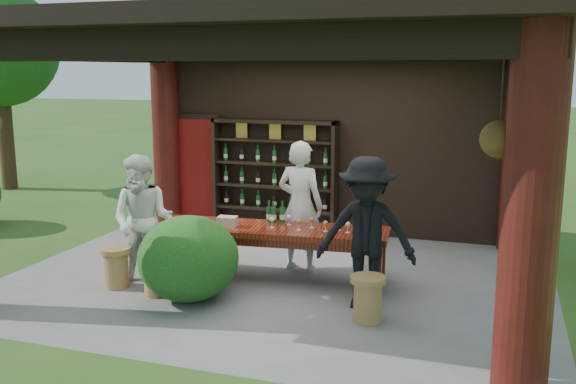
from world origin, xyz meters
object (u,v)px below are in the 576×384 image
(host, at_px, (300,206))
(napkin_basket, at_px, (227,221))
(stool_near_left, at_px, (154,278))
(guest_woman, at_px, (143,221))
(stool_near_right, at_px, (368,298))
(wine_shelf, at_px, (274,176))
(tasting_table, at_px, (272,235))
(guest_man, at_px, (366,233))
(stool_far_left, at_px, (116,266))

(host, relative_size, napkin_basket, 7.30)
(stool_near_left, height_order, host, host)
(stool_near_left, xyz_separation_m, napkin_basket, (0.63, 0.93, 0.58))
(stool_near_left, height_order, guest_woman, guest_woman)
(stool_near_right, relative_size, host, 0.29)
(guest_woman, bearing_deg, wine_shelf, 70.22)
(tasting_table, height_order, stool_near_right, tasting_table)
(stool_near_left, relative_size, guest_man, 0.24)
(tasting_table, relative_size, stool_far_left, 5.96)
(tasting_table, distance_m, stool_near_left, 1.69)
(wine_shelf, xyz_separation_m, guest_man, (2.32, -3.21, -0.08))
(napkin_basket, bearing_deg, tasting_table, 15.65)
(tasting_table, bearing_deg, wine_shelf, 108.70)
(stool_near_right, height_order, host, host)
(stool_near_right, height_order, stool_far_left, stool_far_left)
(guest_man, distance_m, napkin_basket, 2.10)
(stool_near_left, distance_m, napkin_basket, 1.27)
(host, bearing_deg, guest_man, 142.77)
(host, relative_size, guest_woman, 1.06)
(tasting_table, bearing_deg, guest_man, -23.61)
(wine_shelf, bearing_deg, guest_man, -54.07)
(guest_woman, bearing_deg, stool_near_right, -14.32)
(tasting_table, height_order, guest_man, guest_man)
(guest_woman, bearing_deg, tasting_table, 18.25)
(stool_near_right, relative_size, guest_woman, 0.31)
(tasting_table, xyz_separation_m, guest_woman, (-1.55, -0.77, 0.26))
(wine_shelf, bearing_deg, guest_woman, -101.45)
(stool_near_left, distance_m, guest_man, 2.80)
(stool_near_right, bearing_deg, host, 128.81)
(host, height_order, guest_man, host)
(wine_shelf, distance_m, tasting_table, 2.74)
(tasting_table, distance_m, napkin_basket, 0.64)
(stool_near_left, distance_m, host, 2.33)
(stool_far_left, xyz_separation_m, host, (2.11, 1.54, 0.66))
(napkin_basket, bearing_deg, guest_man, -12.95)
(wine_shelf, height_order, stool_near_right, wine_shelf)
(wine_shelf, height_order, host, wine_shelf)
(wine_shelf, distance_m, host, 2.30)
(stool_near_left, relative_size, napkin_basket, 1.71)
(wine_shelf, distance_m, stool_near_right, 4.48)
(guest_woman, relative_size, napkin_basket, 6.87)
(stool_near_left, distance_m, guest_woman, 0.80)
(host, bearing_deg, wine_shelf, -53.60)
(wine_shelf, height_order, napkin_basket, wine_shelf)
(guest_man, bearing_deg, host, 130.52)
(stool_far_left, relative_size, guest_man, 0.29)
(tasting_table, relative_size, host, 1.73)
(guest_woman, height_order, guest_man, guest_man)
(wine_shelf, bearing_deg, tasting_table, -71.30)
(stool_near_right, xyz_separation_m, host, (-1.34, 1.66, 0.66))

